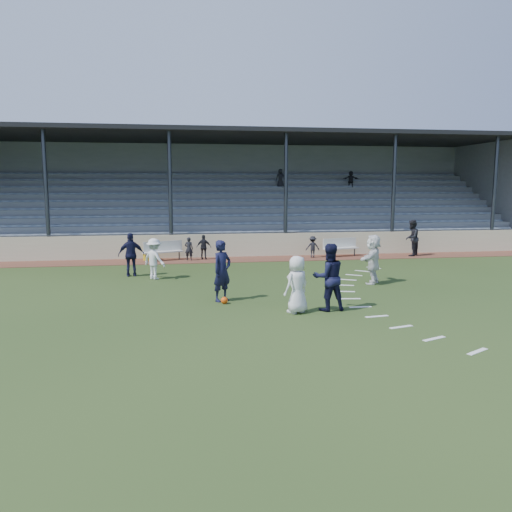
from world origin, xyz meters
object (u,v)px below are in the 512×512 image
Objects in this scene: bench_right at (340,246)px; bench_left at (163,249)px; player_white_lead at (297,284)px; official at (412,238)px; football at (224,300)px; trash_bin at (148,253)px; player_navy_lead at (222,271)px.

bench_left is at bearing 166.63° from bench_right.
player_white_lead is at bearing -89.72° from bench_left.
football is at bearing -4.86° from official.
official reaches higher than bench_right.
trash_bin is 3.24× the size of football.
bench_left is 1.02× the size of player_navy_lead.
football is 0.13× the size of player_white_lead.
official is (3.78, -0.42, 0.39)m from bench_right.
bench_right is at bearing -144.26° from player_white_lead.
official is (10.80, 8.87, -0.02)m from player_navy_lead.
bench_right is at bearing -51.90° from official.
player_navy_lead is at bearing -72.66° from player_white_lead.
trash_bin is at bearing -96.40° from player_white_lead.
trash_bin is at bearing 67.96° from player_navy_lead.
bench_left is 12.97m from official.
bench_right is 3.82m from official.
bench_left and bench_right have the same top height.
player_white_lead is 2.75m from player_navy_lead.
bench_left is at bearing -10.95° from trash_bin.
trash_bin is 0.43× the size of player_white_lead.
official is (10.77, 9.28, 0.86)m from football.
player_white_lead is (-4.99, -11.14, 0.26)m from bench_right.
player_white_lead is 13.86m from official.
football is (2.94, -9.80, -0.27)m from trash_bin.
player_white_lead is at bearing -127.79° from bench_right.
bench_right is at bearing -20.09° from bench_left.
football is 14.24m from official.
bench_left is 9.18m from bench_right.
bench_right is 11.96m from football.
bench_left is 0.99× the size of bench_right.
bench_left is 9.07× the size of football.
bench_right is 12.21m from player_white_lead.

